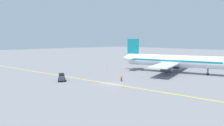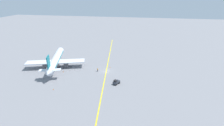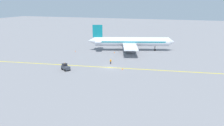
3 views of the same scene
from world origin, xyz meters
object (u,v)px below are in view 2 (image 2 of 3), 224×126
ground_crew_worker (98,70)px  traffic_cone_near_nose (53,89)px  traffic_cone_mid_apron (110,67)px  traffic_cone_by_wingtip (63,72)px  airplane_at_gate (56,60)px  baggage_tug_dark (116,82)px

ground_crew_worker → traffic_cone_near_nose: bearing=-122.4°
traffic_cone_mid_apron → traffic_cone_by_wingtip: size_ratio=1.00×
airplane_at_gate → traffic_cone_near_nose: 22.93m
traffic_cone_near_nose → ground_crew_worker: bearing=57.6°
traffic_cone_near_nose → traffic_cone_by_wingtip: 15.99m
traffic_cone_near_nose → traffic_cone_mid_apron: same height
airplane_at_gate → traffic_cone_near_nose: bearing=-65.8°
baggage_tug_dark → airplane_at_gate: bearing=159.9°
baggage_tug_dark → ground_crew_worker: size_ratio=1.99×
ground_crew_worker → traffic_cone_near_nose: (-12.34, -19.41, -0.63)m
baggage_tug_dark → traffic_cone_mid_apron: (-5.66, 15.91, -0.63)m
traffic_cone_by_wingtip → traffic_cone_mid_apron: bearing=24.1°
airplane_at_gate → traffic_cone_mid_apron: bearing=8.9°
traffic_cone_near_nose → traffic_cone_mid_apron: 30.23m
airplane_at_gate → traffic_cone_near_nose: size_ratio=63.22×
airplane_at_gate → ground_crew_worker: size_ratio=20.70×
traffic_cone_mid_apron → traffic_cone_by_wingtip: same height
traffic_cone_near_nose → traffic_cone_mid_apron: bearing=55.2°
airplane_at_gate → ground_crew_worker: (21.61, -1.28, -2.80)m
traffic_cone_by_wingtip → ground_crew_worker: bearing=13.6°
traffic_cone_mid_apron → traffic_cone_by_wingtip: bearing=-155.9°
ground_crew_worker → traffic_cone_by_wingtip: (-15.63, -3.77, -0.63)m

